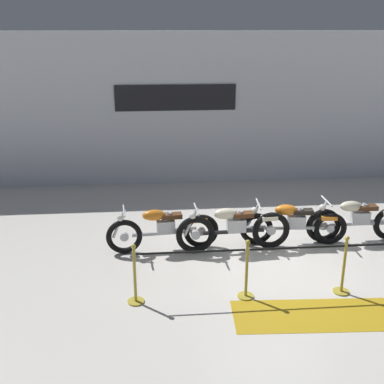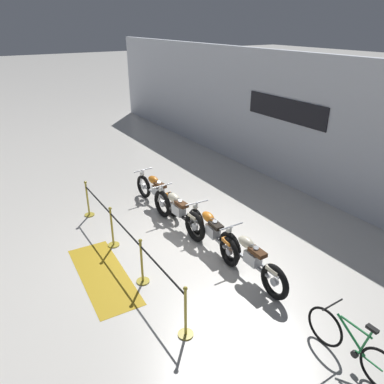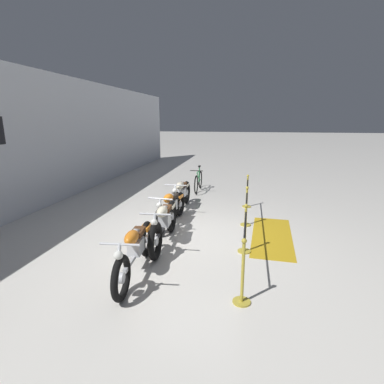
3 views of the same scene
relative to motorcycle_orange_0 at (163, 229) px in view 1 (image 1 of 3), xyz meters
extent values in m
plane|color=silver|center=(2.10, -0.61, -0.47)|extent=(120.00, 120.00, 0.00)
cube|color=silver|center=(2.10, 4.51, 1.63)|extent=(28.00, 0.25, 4.20)
cube|color=black|center=(0.53, 4.37, 1.99)|extent=(3.32, 0.04, 0.70)
torus|color=black|center=(-0.77, -0.07, -0.11)|extent=(0.73, 0.17, 0.72)
torus|color=black|center=(0.79, 0.07, -0.11)|extent=(0.73, 0.17, 0.72)
cylinder|color=silver|center=(-0.77, -0.07, -0.11)|extent=(0.18, 0.09, 0.17)
cylinder|color=silver|center=(0.79, 0.07, -0.11)|extent=(0.18, 0.09, 0.17)
cylinder|color=silver|center=(-0.86, -0.08, 0.18)|extent=(0.31, 0.08, 0.59)
cube|color=silver|center=(0.06, 0.00, 0.05)|extent=(0.38, 0.25, 0.26)
cylinder|color=silver|center=(0.02, 0.00, 0.25)|extent=(0.19, 0.12, 0.24)
cylinder|color=silver|center=(0.10, 0.01, 0.25)|extent=(0.19, 0.12, 0.24)
cylinder|color=silver|center=(0.35, 0.17, -0.09)|extent=(0.70, 0.13, 0.07)
cube|color=#ADAFB5|center=(0.01, 0.00, -0.09)|extent=(1.25, 0.17, 0.06)
ellipsoid|color=orange|center=(-0.17, -0.02, 0.31)|extent=(0.48, 0.26, 0.22)
cube|color=#4C2D19|center=(0.19, 0.01, 0.27)|extent=(0.42, 0.23, 0.09)
cube|color=orange|center=(0.74, 0.06, 0.15)|extent=(0.33, 0.19, 0.08)
cylinder|color=silver|center=(-0.75, -0.07, 0.44)|extent=(0.09, 0.62, 0.04)
sphere|color=silver|center=(-0.83, -0.07, 0.30)|extent=(0.14, 0.14, 0.14)
torus|color=black|center=(0.65, -0.17, -0.08)|extent=(0.79, 0.16, 0.78)
torus|color=black|center=(2.20, -0.09, -0.08)|extent=(0.79, 0.16, 0.78)
cylinder|color=silver|center=(0.65, -0.17, -0.08)|extent=(0.19, 0.09, 0.18)
cylinder|color=silver|center=(2.20, -0.09, -0.08)|extent=(0.19, 0.09, 0.18)
cylinder|color=silver|center=(0.56, -0.17, 0.21)|extent=(0.31, 0.07, 0.59)
cube|color=silver|center=(1.47, -0.13, 0.08)|extent=(0.37, 0.24, 0.26)
cylinder|color=silver|center=(1.43, -0.13, 0.28)|extent=(0.18, 0.12, 0.24)
cylinder|color=silver|center=(1.51, -0.12, 0.28)|extent=(0.18, 0.12, 0.24)
cylinder|color=silver|center=(1.76, 0.03, -0.06)|extent=(0.70, 0.11, 0.07)
cube|color=black|center=(1.42, -0.13, -0.06)|extent=(1.25, 0.12, 0.06)
ellipsoid|color=beige|center=(1.24, -0.14, 0.34)|extent=(0.47, 0.24, 0.22)
cube|color=#4C2D19|center=(1.60, -0.12, 0.30)|extent=(0.41, 0.22, 0.09)
cube|color=beige|center=(2.15, -0.09, 0.20)|extent=(0.33, 0.18, 0.08)
cylinder|color=silver|center=(0.67, -0.17, 0.47)|extent=(0.07, 0.62, 0.04)
sphere|color=silver|center=(0.59, -0.17, 0.33)|extent=(0.14, 0.14, 0.14)
torus|color=black|center=(1.94, 0.12, -0.12)|extent=(0.70, 0.17, 0.69)
torus|color=black|center=(3.47, 0.00, -0.12)|extent=(0.70, 0.17, 0.69)
cylinder|color=silver|center=(1.94, 0.12, -0.12)|extent=(0.17, 0.09, 0.16)
cylinder|color=silver|center=(3.47, 0.00, -0.12)|extent=(0.17, 0.09, 0.16)
cylinder|color=silver|center=(1.85, 0.13, 0.16)|extent=(0.31, 0.08, 0.59)
cube|color=silver|center=(2.76, 0.05, 0.04)|extent=(0.38, 0.25, 0.26)
cylinder|color=silver|center=(2.72, 0.06, 0.24)|extent=(0.19, 0.12, 0.24)
cylinder|color=silver|center=(2.80, 0.05, 0.24)|extent=(0.19, 0.12, 0.24)
cylinder|color=silver|center=(3.07, 0.17, -0.10)|extent=(0.70, 0.13, 0.07)
cube|color=#ADAFB5|center=(2.71, 0.06, -0.10)|extent=(1.23, 0.16, 0.06)
ellipsoid|color=orange|center=(2.53, 0.07, 0.30)|extent=(0.48, 0.26, 0.22)
cube|color=black|center=(2.89, 0.04, 0.26)|extent=(0.41, 0.23, 0.09)
cube|color=orange|center=(3.42, 0.00, 0.12)|extent=(0.33, 0.18, 0.08)
cylinder|color=silver|center=(1.96, 0.12, 0.43)|extent=(0.09, 0.62, 0.04)
sphere|color=silver|center=(1.88, 0.12, 0.29)|extent=(0.14, 0.14, 0.14)
torus|color=black|center=(3.37, 0.10, -0.10)|extent=(0.74, 0.13, 0.74)
cylinder|color=silver|center=(3.37, 0.10, -0.10)|extent=(0.17, 0.08, 0.17)
cylinder|color=silver|center=(3.28, 0.10, 0.19)|extent=(0.30, 0.06, 0.59)
cube|color=silver|center=(4.14, 0.09, 0.06)|extent=(0.36, 0.22, 0.26)
cylinder|color=silver|center=(4.10, 0.09, 0.26)|extent=(0.18, 0.11, 0.24)
cylinder|color=silver|center=(4.18, 0.09, 0.26)|extent=(0.18, 0.11, 0.24)
cylinder|color=silver|center=(4.44, 0.23, -0.08)|extent=(0.70, 0.08, 0.07)
cube|color=#ADAFB5|center=(4.09, 0.09, -0.08)|extent=(1.16, 0.07, 0.06)
ellipsoid|color=beige|center=(3.91, 0.09, 0.32)|extent=(0.46, 0.22, 0.22)
cube|color=#4C2D19|center=(4.27, 0.09, 0.28)|extent=(0.40, 0.20, 0.09)
cylinder|color=silver|center=(3.39, 0.10, 0.45)|extent=(0.04, 0.62, 0.04)
sphere|color=silver|center=(3.31, 0.10, 0.31)|extent=(0.14, 0.14, 0.14)
cylinder|color=gold|center=(-0.51, -1.91, -0.46)|extent=(0.28, 0.28, 0.03)
cylinder|color=gold|center=(-0.51, -1.91, 0.03)|extent=(0.05, 0.05, 0.95)
sphere|color=gold|center=(-0.51, -1.91, 0.55)|extent=(0.08, 0.08, 0.08)
cylinder|color=black|center=(0.41, -1.91, 0.41)|extent=(1.77, 0.04, 0.04)
cylinder|color=black|center=(2.16, -1.91, 0.41)|extent=(1.60, 0.04, 0.04)
cylinder|color=gold|center=(1.33, -1.91, -0.46)|extent=(0.28, 0.28, 0.03)
cylinder|color=gold|center=(1.33, -1.91, 0.03)|extent=(0.05, 0.05, 0.95)
sphere|color=gold|center=(1.33, -1.91, 0.55)|extent=(0.08, 0.08, 0.08)
cylinder|color=gold|center=(2.99, -1.91, -0.46)|extent=(0.28, 0.28, 0.03)
cylinder|color=gold|center=(2.99, -1.91, 0.03)|extent=(0.05, 0.05, 0.95)
sphere|color=gold|center=(2.99, -1.91, 0.55)|extent=(0.08, 0.08, 0.08)
cube|color=#B78E19|center=(2.34, -2.54, -0.46)|extent=(2.69, 1.07, 0.01)
camera|label=1|loc=(-0.20, -8.88, 3.88)|focal=45.00mm
camera|label=2|loc=(8.95, -4.44, 4.57)|focal=35.00mm
camera|label=3|loc=(-4.64, -1.93, 2.27)|focal=28.00mm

